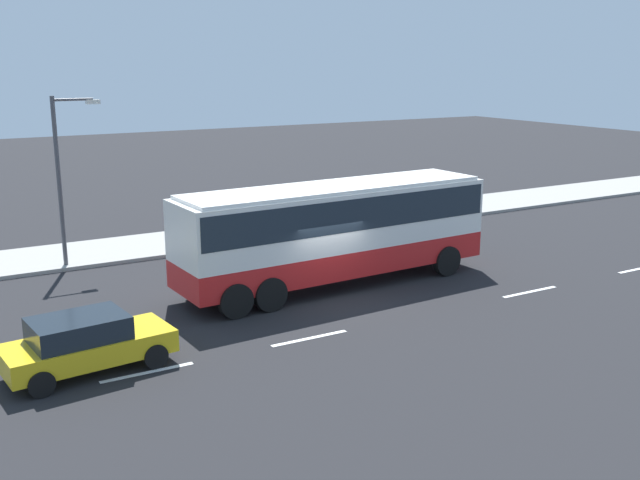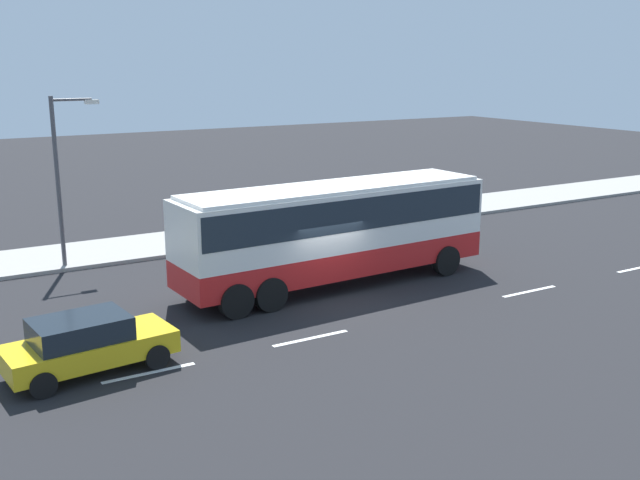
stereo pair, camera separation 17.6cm
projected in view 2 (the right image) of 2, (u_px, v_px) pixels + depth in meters
ground_plane at (327, 297)px, 24.50m from camera, size 120.00×120.00×0.00m
sidewalk_curb at (216, 237)px, 32.40m from camera, size 80.00×4.00×0.15m
lane_centreline at (378, 324)px, 21.99m from camera, size 40.80×0.16×0.01m
coach_bus at (335, 224)px, 25.34m from camera, size 11.46×3.23×3.53m
car_yellow_taxi at (87, 343)px, 18.42m from camera, size 4.30×2.18×1.47m
pedestrian_near_curb at (374, 199)px, 35.40m from camera, size 0.32×0.32×1.75m
street_lamp at (62, 169)px, 27.01m from camera, size 1.76×0.24×6.28m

